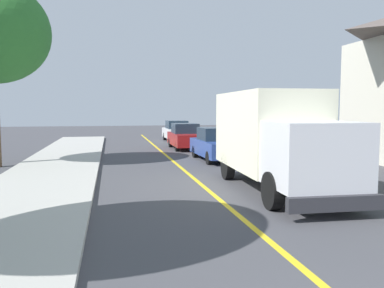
{
  "coord_description": "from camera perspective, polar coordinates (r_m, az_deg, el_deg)",
  "views": [
    {
      "loc": [
        -3.07,
        -2.37,
        2.63
      ],
      "look_at": [
        -0.27,
        11.16,
        1.4
      ],
      "focal_mm": 37.01,
      "sensor_mm": 36.0,
      "label": 1
    }
  ],
  "objects": [
    {
      "name": "parked_car_mid",
      "position": [
        26.02,
        -0.96,
        1.04
      ],
      "size": [
        1.81,
        4.4,
        1.67
      ],
      "color": "maroon",
      "rests_on": "ground"
    },
    {
      "name": "parked_car_far",
      "position": [
        32.17,
        -2.18,
        1.81
      ],
      "size": [
        1.91,
        4.44,
        1.67
      ],
      "color": "silver",
      "rests_on": "ground"
    },
    {
      "name": "box_truck",
      "position": [
        13.19,
        11.84,
        1.22
      ],
      "size": [
        2.64,
        7.26,
        3.2
      ],
      "color": "#F2EDCC",
      "rests_on": "ground"
    },
    {
      "name": "centre_line_yellow",
      "position": [
        13.01,
        2.21,
        -6.56
      ],
      "size": [
        0.16,
        56.0,
        0.01
      ],
      "primitive_type": "cube",
      "color": "gold",
      "rests_on": "ground"
    },
    {
      "name": "parked_car_near",
      "position": [
        20.26,
        3.54,
        -0.13
      ],
      "size": [
        1.93,
        4.45,
        1.67
      ],
      "color": "#2D4793",
      "rests_on": "ground"
    }
  ]
}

